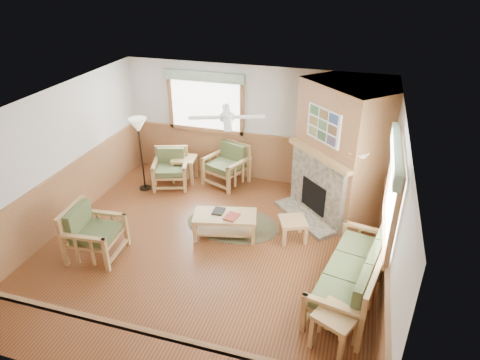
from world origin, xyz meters
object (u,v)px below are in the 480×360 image
(armchair_back_left, at_px, (170,169))
(armchair_back_right, at_px, (226,165))
(sofa, at_px, (352,271))
(coffee_table, at_px, (225,225))
(armchair_left, at_px, (95,232))
(end_table_chairs, at_px, (185,169))
(footstool, at_px, (292,229))
(floor_lamp_left, at_px, (141,155))
(end_table_sofa, at_px, (334,330))
(floor_lamp_right, at_px, (353,193))

(armchair_back_left, distance_m, armchair_back_right, 1.28)
(sofa, bearing_deg, coffee_table, -101.13)
(armchair_left, xyz_separation_m, end_table_chairs, (0.37, 3.10, -0.18))
(coffee_table, relative_size, footstool, 2.42)
(armchair_back_right, distance_m, floor_lamp_left, 1.93)
(floor_lamp_left, bearing_deg, footstool, -15.10)
(armchair_left, xyz_separation_m, end_table_sofa, (4.25, -0.85, -0.18))
(end_table_chairs, distance_m, floor_lamp_left, 1.12)
(floor_lamp_right, bearing_deg, coffee_table, -159.96)
(armchair_back_left, distance_m, floor_lamp_right, 4.17)
(coffee_table, relative_size, end_table_chairs, 1.98)
(sofa, distance_m, floor_lamp_right, 1.85)
(sofa, height_order, floor_lamp_left, floor_lamp_left)
(armchair_left, relative_size, coffee_table, 0.81)
(floor_lamp_left, bearing_deg, armchair_back_left, 31.87)
(end_table_sofa, height_order, footstool, end_table_sofa)
(coffee_table, xyz_separation_m, end_table_chairs, (-1.63, 1.89, 0.06))
(armchair_back_left, height_order, end_table_chairs, armchair_back_left)
(armchair_left, relative_size, end_table_chairs, 1.61)
(armchair_back_right, distance_m, floor_lamp_right, 3.16)
(armchair_left, xyz_separation_m, footstool, (3.25, 1.48, -0.27))
(sofa, distance_m, end_table_sofa, 1.10)
(coffee_table, height_order, floor_lamp_left, floor_lamp_left)
(end_table_sofa, xyz_separation_m, footstool, (-1.00, 2.33, -0.08))
(armchair_back_left, relative_size, floor_lamp_right, 0.50)
(sofa, relative_size, floor_lamp_right, 1.23)
(armchair_left, bearing_deg, floor_lamp_right, -69.34)
(footstool, bearing_deg, end_table_chairs, 150.64)
(armchair_back_right, relative_size, end_table_sofa, 1.60)
(floor_lamp_right, bearing_deg, end_table_sofa, -89.86)
(armchair_back_right, distance_m, end_table_sofa, 5.03)
(armchair_back_left, height_order, end_table_sofa, armchair_back_left)
(armchair_back_left, xyz_separation_m, footstool, (3.09, -1.30, -0.22))
(end_table_sofa, bearing_deg, floor_lamp_right, 90.14)
(sofa, distance_m, footstool, 1.72)
(armchair_back_right, xyz_separation_m, armchair_left, (-1.35, -3.25, 0.01))
(sofa, xyz_separation_m, floor_lamp_right, (-0.15, 1.81, 0.37))
(armchair_back_right, distance_m, footstool, 2.61)
(sofa, bearing_deg, end_table_sofa, 3.93)
(floor_lamp_left, bearing_deg, end_table_chairs, 41.72)
(sofa, relative_size, armchair_back_right, 2.25)
(end_table_chairs, relative_size, floor_lamp_right, 0.35)
(sofa, xyz_separation_m, floor_lamp_left, (-4.75, 2.23, 0.37))
(floor_lamp_left, bearing_deg, end_table_sofa, -35.61)
(armchair_back_right, xyz_separation_m, floor_lamp_right, (2.90, -1.22, 0.39))
(end_table_chairs, height_order, floor_lamp_left, floor_lamp_left)
(armchair_left, distance_m, end_table_sofa, 4.34)
(coffee_table, bearing_deg, floor_lamp_right, 6.94)
(sofa, bearing_deg, end_table_chairs, -114.20)
(coffee_table, bearing_deg, end_table_chairs, 117.81)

